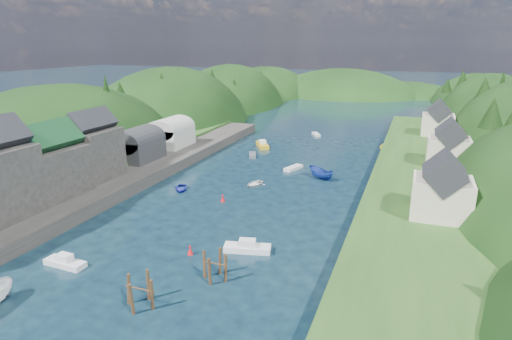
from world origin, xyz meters
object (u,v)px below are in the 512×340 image
at_px(piling_cluster_near, 140,294).
at_px(piling_cluster_far, 215,268).
at_px(channel_buoy_far, 223,198).
at_px(channel_buoy_near, 190,251).

distance_m(piling_cluster_near, piling_cluster_far, 8.00).
distance_m(piling_cluster_near, channel_buoy_far, 27.90).
height_order(piling_cluster_far, channel_buoy_far, piling_cluster_far).
relative_size(piling_cluster_far, channel_buoy_near, 3.29).
height_order(piling_cluster_near, channel_buoy_far, piling_cluster_near).
relative_size(piling_cluster_near, piling_cluster_far, 1.02).
distance_m(channel_buoy_near, channel_buoy_far, 17.36).
height_order(piling_cluster_near, channel_buoy_near, piling_cluster_near).
bearing_deg(piling_cluster_far, channel_buoy_far, 112.93).
bearing_deg(piling_cluster_near, channel_buoy_far, 99.17).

